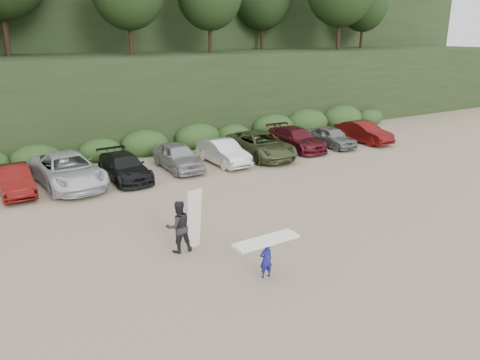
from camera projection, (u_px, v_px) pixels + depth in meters
ground at (254, 237)px, 18.07m from camera, size 120.00×120.00×0.00m
parked_cars at (89, 170)px, 24.12m from camera, size 39.35×6.22×1.64m
child_surfer at (266, 252)px, 14.85m from camera, size 2.23×0.68×1.33m
adult_surfer at (180, 226)px, 16.63m from camera, size 1.41×0.81×2.27m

